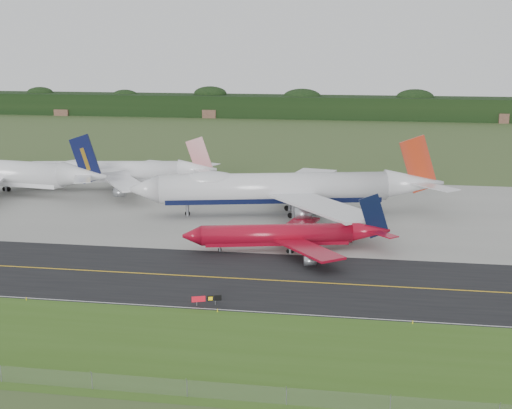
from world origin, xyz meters
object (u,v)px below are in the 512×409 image
object	(u,v)px
jet_ba_747	(285,188)
jet_red_737	(288,235)
taxiway_sign	(206,299)
jet_star_tail	(117,172)

from	to	relation	value
jet_ba_747	jet_red_737	bearing A→B (deg)	-81.60
jet_red_737	taxiway_sign	xyz separation A→B (m)	(-9.38, -33.36, -2.05)
taxiway_sign	jet_star_tail	bearing A→B (deg)	118.29
jet_ba_747	jet_red_737	size ratio (longest dim) A/B	1.81
jet_ba_747	taxiway_sign	bearing A→B (deg)	-94.38
jet_star_tail	taxiway_sign	xyz separation A→B (m)	(46.36, -86.14, -3.97)
jet_red_737	jet_star_tail	world-z (taller)	jet_star_tail
jet_ba_747	taxiway_sign	distance (m)	64.23
jet_ba_747	jet_star_tail	size ratio (longest dim) A/B	1.32
jet_red_737	taxiway_sign	distance (m)	34.72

